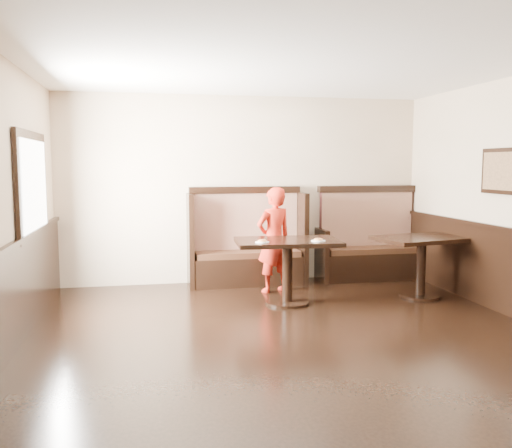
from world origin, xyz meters
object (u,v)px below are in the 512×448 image
object	(u,v)px
booth_neighbor	(369,248)
table_neighbor	(421,252)
table_main	(287,255)
child	(274,240)
booth_main	(246,249)

from	to	relation	value
booth_neighbor	table_neighbor	world-z (taller)	booth_neighbor
table_main	table_neighbor	xyz separation A→B (m)	(1.86, 0.01, -0.03)
booth_neighbor	table_neighbor	bearing A→B (deg)	-80.88
booth_neighbor	child	bearing A→B (deg)	-160.00
table_main	child	distance (m)	0.68
booth_neighbor	table_main	size ratio (longest dim) A/B	1.22
booth_main	booth_neighbor	bearing A→B (deg)	-0.05
table_neighbor	child	world-z (taller)	child
booth_main	table_neighbor	bearing A→B (deg)	-30.71
table_neighbor	table_main	bearing A→B (deg)	168.97
booth_main	table_neighbor	world-z (taller)	booth_main
child	table_neighbor	bearing A→B (deg)	140.33
booth_main	booth_neighbor	xyz separation A→B (m)	(1.95, -0.00, -0.05)
booth_neighbor	booth_main	bearing A→B (deg)	179.95
table_main	table_neighbor	bearing A→B (deg)	3.86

